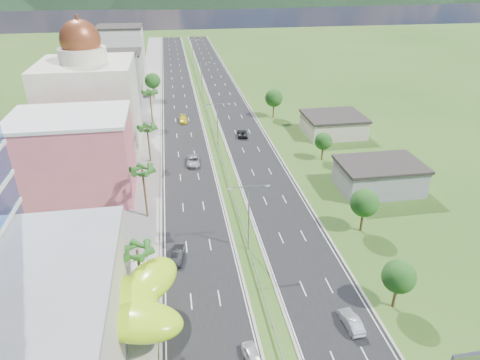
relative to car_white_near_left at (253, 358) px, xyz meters
name	(u,v)px	position (x,y,z in m)	size (l,w,h in m)	color
ground	(262,293)	(3.20, 10.59, -0.76)	(500.00, 500.00, 0.00)	#2D5119
road_left	(180,101)	(-4.30, 100.59, -0.74)	(11.00, 260.00, 0.04)	black
road_right	(227,99)	(10.70, 100.59, -0.74)	(11.00, 260.00, 0.04)	black
sidewalk_left	(149,103)	(-13.80, 100.59, -0.70)	(7.00, 260.00, 0.12)	gray
median_guardrail	(209,116)	(3.20, 82.58, -0.14)	(0.10, 216.06, 0.76)	gray
streetlight_median_b	(249,211)	(3.20, 20.59, 5.99)	(6.04, 0.25, 11.00)	gray
streetlight_median_c	(217,121)	(3.20, 60.59, 5.99)	(6.04, 0.25, 11.00)	gray
streetlight_median_d	(201,75)	(3.20, 105.59, 5.99)	(6.04, 0.25, 11.00)	gray
streetlight_median_e	(192,50)	(3.20, 150.59, 5.99)	(6.04, 0.25, 11.00)	gray
lime_canopy	(96,303)	(-16.80, 6.58, 4.24)	(18.00, 15.00, 7.40)	#A3DC15
pink_shophouse	(75,158)	(-24.80, 42.59, 6.74)	(20.00, 15.00, 15.00)	#D85864
domed_building	(90,101)	(-24.80, 65.59, 10.60)	(20.00, 20.00, 28.70)	beige
midrise_grey	(109,87)	(-23.80, 90.59, 7.24)	(16.00, 15.00, 16.00)	gray
midrise_beige	(117,74)	(-23.80, 112.59, 5.74)	(16.00, 15.00, 13.00)	#BDB19C
midrise_white	(122,53)	(-23.80, 135.59, 8.24)	(16.00, 15.00, 18.00)	silver
shed_near	(379,178)	(31.20, 35.59, 1.74)	(15.00, 10.00, 5.00)	gray
shed_far	(333,126)	(33.20, 65.59, 1.44)	(14.00, 12.00, 4.40)	#BDB19C
palm_tree_b	(137,252)	(-12.30, 12.59, 6.31)	(3.60, 3.60, 8.10)	#47301C
palm_tree_c	(143,172)	(-12.30, 32.59, 7.74)	(3.60, 3.60, 9.60)	#47301C
palm_tree_d	(147,129)	(-12.30, 55.59, 6.79)	(3.60, 3.60, 8.60)	#47301C
palm_tree_e	(150,94)	(-12.30, 80.59, 7.55)	(3.60, 3.60, 9.40)	#47301C
leafy_tree_lfar	(153,81)	(-12.30, 105.59, 4.82)	(4.90, 4.90, 8.05)	#47301C
leafy_tree_ra	(399,277)	(19.20, 5.59, 4.02)	(4.20, 4.20, 6.90)	#47301C
leafy_tree_rb	(365,203)	(22.20, 22.59, 4.42)	(4.55, 4.55, 7.47)	#47301C
leafy_tree_rc	(323,141)	(25.20, 50.59, 3.62)	(3.85, 3.85, 6.33)	#47301C
leafy_tree_rd	(274,98)	(21.20, 80.59, 4.82)	(4.90, 4.90, 8.05)	#47301C
mountain_ridge	(230,3)	(63.20, 460.59, -0.76)	(860.00, 140.00, 90.00)	black
car_white_near_left	(253,358)	(0.00, 0.00, 0.00)	(1.69, 4.20, 1.43)	silver
car_dark_left	(178,255)	(-7.53, 19.69, 0.03)	(1.59, 4.55, 1.50)	black
car_silver_mid_left	(193,161)	(-3.09, 52.75, 0.09)	(2.69, 5.83, 1.62)	#96989D
car_yellow_far_left	(183,119)	(-4.00, 80.79, 0.02)	(2.05, 5.04, 1.46)	yellow
car_silver_right	(351,321)	(12.58, 3.27, 0.04)	(1.60, 4.59, 1.51)	#A4A7AC
car_dark_far_right	(242,133)	(10.14, 67.54, -0.01)	(2.35, 5.09, 1.42)	black
motorcycle	(183,358)	(-7.57, 1.25, -0.15)	(0.54, 1.78, 1.14)	black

